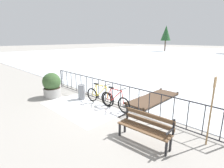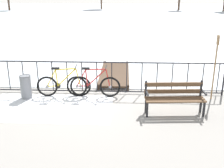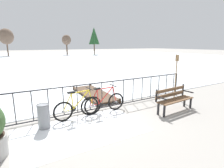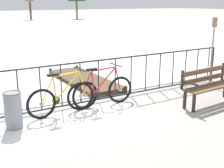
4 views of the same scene
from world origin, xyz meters
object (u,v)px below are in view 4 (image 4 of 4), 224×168
(bicycle_near_railing, at_px, (101,91))
(park_bench, at_px, (208,83))
(bicycle_second, at_px, (64,98))
(oar_upright, at_px, (213,47))
(trash_bin, at_px, (13,110))

(bicycle_near_railing, xyz_separation_m, park_bench, (2.33, -1.14, 0.14))
(bicycle_second, height_order, oar_upright, oar_upright)
(bicycle_second, height_order, trash_bin, bicycle_second)
(bicycle_near_railing, distance_m, oar_upright, 3.76)
(park_bench, bearing_deg, trash_bin, 168.31)
(oar_upright, bearing_deg, trash_bin, -178.16)
(bicycle_near_railing, bearing_deg, trash_bin, -173.79)
(trash_bin, xyz_separation_m, oar_upright, (5.75, 0.19, 0.76))
(bicycle_near_railing, xyz_separation_m, trash_bin, (-2.07, -0.23, 0.00))
(bicycle_second, relative_size, oar_upright, 0.86)
(bicycle_near_railing, relative_size, trash_bin, 2.34)
(park_bench, distance_m, trash_bin, 4.50)
(trash_bin, bearing_deg, bicycle_near_railing, 6.21)
(bicycle_second, bearing_deg, park_bench, -18.93)
(oar_upright, bearing_deg, bicycle_second, 179.71)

